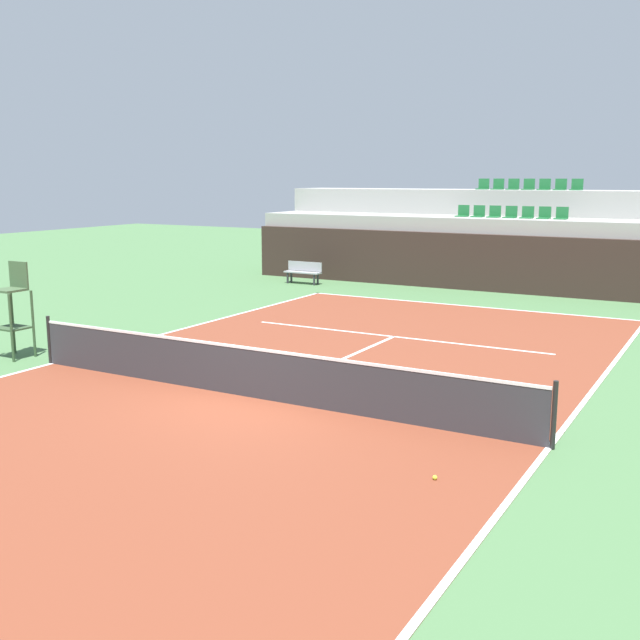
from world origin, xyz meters
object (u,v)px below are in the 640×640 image
(umpire_chair, at_px, (13,307))
(player_bench, at_px, (303,271))
(tennis_ball_0, at_px, (435,477))
(tennis_net, at_px, (254,372))

(umpire_chair, distance_m, player_bench, 13.86)
(player_bench, height_order, tennis_ball_0, player_bench)
(tennis_net, xyz_separation_m, tennis_ball_0, (4.38, -2.04, -0.47))
(player_bench, bearing_deg, tennis_ball_0, -54.03)
(umpire_chair, height_order, player_bench, umpire_chair)
(player_bench, bearing_deg, tennis_net, -62.65)
(tennis_net, xyz_separation_m, player_bench, (-7.18, 13.89, -0.00))
(umpire_chair, relative_size, tennis_ball_0, 33.33)
(tennis_net, distance_m, player_bench, 15.64)
(umpire_chair, xyz_separation_m, tennis_ball_0, (11.08, -2.10, -1.14))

